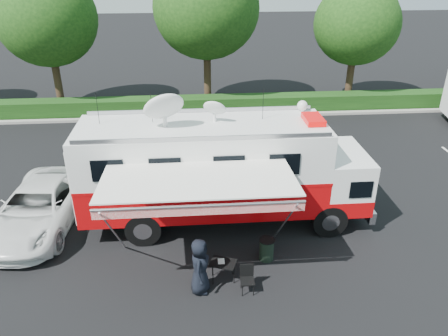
# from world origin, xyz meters

# --- Properties ---
(ground_plane) EXTENTS (120.00, 120.00, 0.00)m
(ground_plane) POSITION_xyz_m (0.00, 0.00, 0.00)
(ground_plane) COLOR black
(ground_plane) RESTS_ON ground
(back_border) EXTENTS (60.00, 6.14, 8.87)m
(back_border) POSITION_xyz_m (1.14, 12.90, 5.00)
(back_border) COLOR #9E998E
(back_border) RESTS_ON ground_plane
(stall_lines) EXTENTS (24.12, 5.50, 0.01)m
(stall_lines) POSITION_xyz_m (-0.50, 3.00, 0.00)
(stall_lines) COLOR silver
(stall_lines) RESTS_ON ground_plane
(command_truck) EXTENTS (10.01, 2.75, 4.81)m
(command_truck) POSITION_xyz_m (-0.09, -0.00, 2.06)
(command_truck) COLOR black
(command_truck) RESTS_ON ground_plane
(awning) EXTENTS (5.46, 2.81, 3.30)m
(awning) POSITION_xyz_m (-0.98, -2.86, 3.10)
(awning) COLOR white
(awning) RESTS_ON ground_plane
(white_suv) EXTENTS (3.08, 5.75, 1.54)m
(white_suv) POSITION_xyz_m (-6.60, 0.21, 0.00)
(white_suv) COLOR silver
(white_suv) RESTS_ON ground_plane
(person) EXTENTS (0.70, 0.94, 1.76)m
(person) POSITION_xyz_m (-1.02, -3.63, 0.00)
(person) COLOR black
(person) RESTS_ON ground_plane
(folding_table) EXTENTS (0.90, 0.77, 0.65)m
(folding_table) POSITION_xyz_m (-0.33, -3.20, 0.60)
(folding_table) COLOR black
(folding_table) RESTS_ON ground_plane
(folding_chair) EXTENTS (0.41, 0.43, 0.85)m
(folding_chair) POSITION_xyz_m (0.32, -3.71, 0.50)
(folding_chair) COLOR black
(folding_chair) RESTS_ON ground_plane
(trash_bin) EXTENTS (0.50, 0.50, 0.75)m
(trash_bin) POSITION_xyz_m (1.13, -2.34, 0.38)
(trash_bin) COLOR black
(trash_bin) RESTS_ON ground_plane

